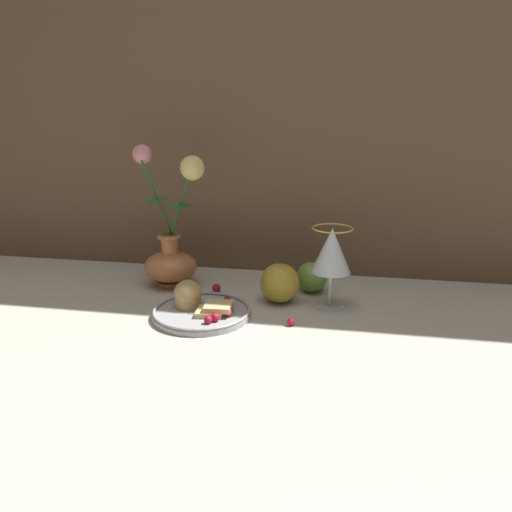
# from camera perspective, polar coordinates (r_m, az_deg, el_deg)

# --- Properties ---
(ground_plane) EXTENTS (2.40, 2.40, 0.00)m
(ground_plane) POSITION_cam_1_polar(r_m,az_deg,el_deg) (1.04, 0.15, -5.57)
(ground_plane) COLOR #B7B2A3
(ground_plane) RESTS_ON ground
(wall_back) EXTENTS (2.40, 0.04, 1.20)m
(wall_back) POSITION_cam_1_polar(r_m,az_deg,el_deg) (1.22, 2.41, 26.42)
(wall_back) COLOR brown
(wall_back) RESTS_ON ground_plane
(vase) EXTENTS (0.16, 0.12, 0.31)m
(vase) POSITION_cam_1_polar(r_m,az_deg,el_deg) (1.14, -9.65, 1.00)
(vase) COLOR #B77042
(vase) RESTS_ON ground_plane
(plate_with_pastries) EXTENTS (0.19, 0.19, 0.07)m
(plate_with_pastries) POSITION_cam_1_polar(r_m,az_deg,el_deg) (0.99, -6.51, -5.87)
(plate_with_pastries) COLOR #A3A3A8
(plate_with_pastries) RESTS_ON ground_plane
(wine_glass) EXTENTS (0.08, 0.08, 0.17)m
(wine_glass) POSITION_cam_1_polar(r_m,az_deg,el_deg) (1.01, 8.62, 0.33)
(wine_glass) COLOR silver
(wine_glass) RESTS_ON ground_plane
(apple_beside_vase) EXTENTS (0.08, 0.08, 0.09)m
(apple_beside_vase) POSITION_cam_1_polar(r_m,az_deg,el_deg) (1.04, 2.73, -3.09)
(apple_beside_vase) COLOR #B2932D
(apple_beside_vase) RESTS_ON ground_plane
(apple_near_glass) EXTENTS (0.07, 0.07, 0.08)m
(apple_near_glass) POSITION_cam_1_polar(r_m,az_deg,el_deg) (1.11, 6.39, -2.40)
(apple_near_glass) COLOR #669938
(apple_near_glass) RESTS_ON ground_plane
(berry_near_plate) EXTENTS (0.01, 0.01, 0.01)m
(berry_near_plate) POSITION_cam_1_polar(r_m,az_deg,el_deg) (0.94, 4.01, -7.52)
(berry_near_plate) COLOR #AD192D
(berry_near_plate) RESTS_ON ground_plane
(berry_front_center) EXTENTS (0.02, 0.02, 0.02)m
(berry_front_center) POSITION_cam_1_polar(r_m,az_deg,el_deg) (1.11, -4.55, -3.63)
(berry_front_center) COLOR #AD192D
(berry_front_center) RESTS_ON ground_plane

